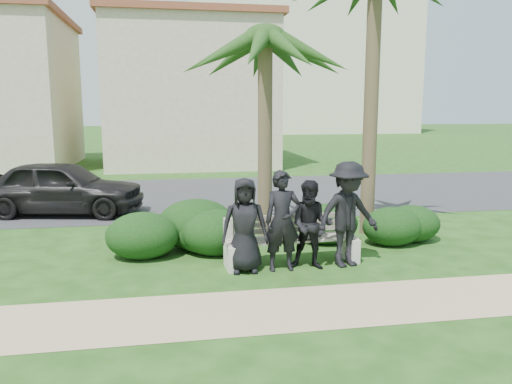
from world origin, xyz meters
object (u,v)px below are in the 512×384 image
at_px(man_d, 348,214).
at_px(palm_left, 265,39).
at_px(man_c, 311,225).
at_px(man_a, 245,225).
at_px(car_a, 62,187).
at_px(park_bench, 292,243).
at_px(man_b, 282,221).

relative_size(man_d, palm_left, 0.36).
distance_m(man_c, man_d, 0.70).
height_order(man_a, man_c, man_a).
bearing_deg(palm_left, car_a, 148.19).
xyz_separation_m(palm_left, car_a, (-5.00, 3.10, -3.57)).
distance_m(park_bench, palm_left, 4.52).
xyz_separation_m(man_b, man_c, (0.53, -0.01, -0.09)).
height_order(man_b, man_c, man_b).
distance_m(man_a, palm_left, 4.39).
relative_size(man_b, car_a, 0.41).
bearing_deg(man_a, man_c, 0.13).
bearing_deg(man_d, man_b, 168.36).
height_order(man_d, car_a, man_d).
xyz_separation_m(park_bench, man_c, (0.28, -0.33, 0.41)).
xyz_separation_m(man_c, man_d, (0.68, 0.04, 0.16)).
bearing_deg(car_a, palm_left, -110.93).
bearing_deg(man_c, park_bench, 148.68).
height_order(park_bench, man_a, man_a).
xyz_separation_m(park_bench, man_b, (-0.25, -0.32, 0.50)).
bearing_deg(man_a, palm_left, 73.88).
relative_size(park_bench, palm_left, 0.47).
distance_m(park_bench, man_d, 1.15).
distance_m(man_b, man_d, 1.21).
bearing_deg(palm_left, park_bench, -88.33).
xyz_separation_m(park_bench, palm_left, (-0.07, 2.26, 3.92)).
bearing_deg(park_bench, man_b, -131.15).
height_order(palm_left, car_a, palm_left).
bearing_deg(car_a, man_d, -122.28).
xyz_separation_m(man_b, palm_left, (0.19, 2.58, 3.42)).
bearing_deg(man_d, park_bench, 150.14).
xyz_separation_m(man_b, man_d, (1.21, 0.03, 0.07)).
height_order(park_bench, man_c, man_c).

